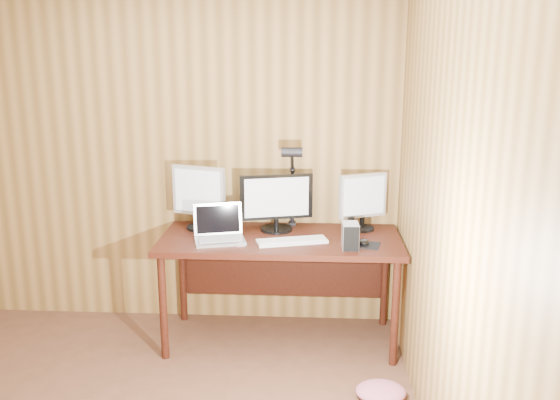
# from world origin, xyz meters

# --- Properties ---
(room_shell) EXTENTS (4.00, 4.00, 4.00)m
(room_shell) POSITION_xyz_m (0.00, 0.00, 1.25)
(room_shell) COLOR #553220
(room_shell) RESTS_ON ground
(desk) EXTENTS (1.60, 0.70, 0.75)m
(desk) POSITION_xyz_m (0.93, 1.70, 0.63)
(desk) COLOR #33130A
(desk) RESTS_ON floor
(monitor_center) EXTENTS (0.50, 0.22, 0.40)m
(monitor_center) POSITION_xyz_m (0.89, 1.79, 0.95)
(monitor_center) COLOR black
(monitor_center) RESTS_ON desk
(monitor_left) EXTENTS (0.38, 0.19, 0.44)m
(monitor_left) POSITION_xyz_m (0.36, 1.80, 0.99)
(monitor_left) COLOR black
(monitor_left) RESTS_ON desk
(monitor_right) EXTENTS (0.33, 0.17, 0.40)m
(monitor_right) POSITION_xyz_m (1.49, 1.84, 0.96)
(monitor_right) COLOR black
(monitor_right) RESTS_ON desk
(laptop) EXTENTS (0.37, 0.32, 0.23)m
(laptop) POSITION_xyz_m (0.53, 1.56, 0.81)
(laptop) COLOR silver
(laptop) RESTS_ON desk
(keyboard) EXTENTS (0.48, 0.25, 0.02)m
(keyboard) POSITION_xyz_m (1.01, 1.52, 0.76)
(keyboard) COLOR white
(keyboard) RESTS_ON desk
(mousepad) EXTENTS (0.23, 0.20, 0.00)m
(mousepad) POSITION_xyz_m (1.47, 1.50, 0.75)
(mousepad) COLOR black
(mousepad) RESTS_ON desk
(mouse) EXTENTS (0.08, 0.11, 0.04)m
(mouse) POSITION_xyz_m (1.47, 1.50, 0.77)
(mouse) COLOR black
(mouse) RESTS_ON mousepad
(hard_drive) EXTENTS (0.11, 0.15, 0.16)m
(hard_drive) POSITION_xyz_m (1.38, 1.43, 0.83)
(hard_drive) COLOR silver
(hard_drive) RESTS_ON desk
(phone) EXTENTS (0.07, 0.12, 0.02)m
(phone) POSITION_xyz_m (0.68, 1.47, 0.76)
(phone) COLOR silver
(phone) RESTS_ON desk
(speaker) EXTENTS (0.04, 0.04, 0.11)m
(speaker) POSITION_xyz_m (1.41, 1.77, 0.80)
(speaker) COLOR black
(speaker) RESTS_ON desk
(desk_lamp) EXTENTS (0.14, 0.20, 0.62)m
(desk_lamp) POSITION_xyz_m (1.00, 1.86, 1.13)
(desk_lamp) COLOR black
(desk_lamp) RESTS_ON desk
(fabric_pile) EXTENTS (0.32, 0.28, 0.09)m
(fabric_pile) POSITION_xyz_m (1.55, 0.94, 0.05)
(fabric_pile) COLOR #B4576D
(fabric_pile) RESTS_ON floor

